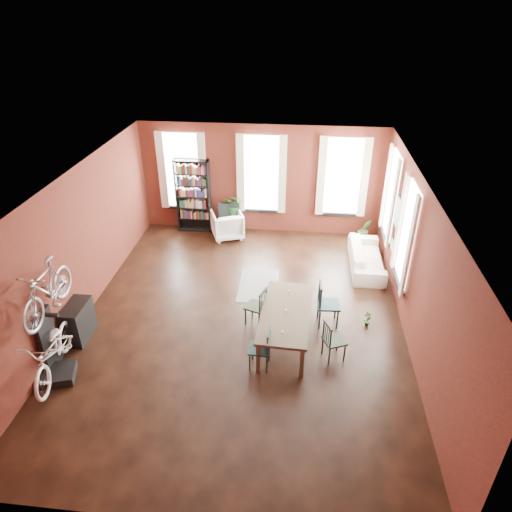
# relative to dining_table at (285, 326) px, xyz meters

# --- Properties ---
(room) EXTENTS (9.00, 9.04, 3.22)m
(room) POSITION_rel_dining_table_xyz_m (-0.74, 1.16, 1.77)
(room) COLOR black
(room) RESTS_ON ground
(dining_table) EXTENTS (1.08, 2.19, 0.73)m
(dining_table) POSITION_rel_dining_table_xyz_m (0.00, 0.00, 0.00)
(dining_table) COLOR #4F402F
(dining_table) RESTS_ON ground
(dining_chair_a) EXTENTS (0.42, 0.42, 0.87)m
(dining_chair_a) POSITION_rel_dining_table_xyz_m (-0.45, -0.82, 0.07)
(dining_chair_a) COLOR #183536
(dining_chair_a) RESTS_ON ground
(dining_chair_b) EXTENTS (0.52, 0.52, 0.88)m
(dining_chair_b) POSITION_rel_dining_table_xyz_m (-0.67, 0.52, 0.07)
(dining_chair_b) COLOR #1F301C
(dining_chair_b) RESTS_ON ground
(dining_chair_c) EXTENTS (0.52, 0.52, 0.86)m
(dining_chair_c) POSITION_rel_dining_table_xyz_m (0.97, -0.42, 0.06)
(dining_chair_c) COLOR black
(dining_chair_c) RESTS_ON ground
(dining_chair_d) EXTENTS (0.50, 0.50, 1.01)m
(dining_chair_d) POSITION_rel_dining_table_xyz_m (0.89, 0.65, 0.14)
(dining_chair_d) COLOR #163032
(dining_chair_d) RESTS_ON ground
(bookshelf) EXTENTS (1.00, 0.32, 2.20)m
(bookshelf) POSITION_rel_dining_table_xyz_m (-2.99, 4.85, 0.73)
(bookshelf) COLOR black
(bookshelf) RESTS_ON ground
(white_armchair) EXTENTS (1.08, 1.05, 0.88)m
(white_armchair) POSITION_rel_dining_table_xyz_m (-1.93, 4.47, 0.07)
(white_armchair) COLOR white
(white_armchair) RESTS_ON ground
(cream_sofa) EXTENTS (0.61, 2.08, 0.81)m
(cream_sofa) POSITION_rel_dining_table_xyz_m (1.96, 3.15, 0.04)
(cream_sofa) COLOR beige
(cream_sofa) RESTS_ON ground
(striped_rug) EXTENTS (0.97, 1.53, 0.01)m
(striped_rug) POSITION_rel_dining_table_xyz_m (-0.76, 1.97, -0.36)
(striped_rug) COLOR black
(striped_rug) RESTS_ON ground
(bike_trainer) EXTENTS (0.72, 0.72, 0.17)m
(bike_trainer) POSITION_rel_dining_table_xyz_m (-4.16, -1.53, -0.28)
(bike_trainer) COLOR black
(bike_trainer) RESTS_ON ground
(bike_wall_rack) EXTENTS (0.16, 0.60, 1.30)m
(bike_wall_rack) POSITION_rel_dining_table_xyz_m (-4.39, -1.25, 0.28)
(bike_wall_rack) COLOR black
(bike_wall_rack) RESTS_ON ground
(console_table) EXTENTS (0.40, 0.80, 0.80)m
(console_table) POSITION_rel_dining_table_xyz_m (-4.27, -0.35, 0.03)
(console_table) COLOR black
(console_table) RESTS_ON ground
(plant_stand) EXTENTS (0.35, 0.35, 0.55)m
(plant_stand) POSITION_rel_dining_table_xyz_m (-1.75, 4.85, -0.09)
(plant_stand) COLOR black
(plant_stand) RESTS_ON ground
(plant_by_sofa) EXTENTS (0.46, 0.73, 0.31)m
(plant_by_sofa) POSITION_rel_dining_table_xyz_m (2.05, 4.65, -0.21)
(plant_by_sofa) COLOR #2D5020
(plant_by_sofa) RESTS_ON ground
(plant_small) EXTENTS (0.38, 0.40, 0.13)m
(plant_small) POSITION_rel_dining_table_xyz_m (1.74, 0.65, -0.30)
(plant_small) COLOR #2D5E25
(plant_small) RESTS_ON ground
(bicycle_floor) EXTENTS (0.78, 1.05, 1.83)m
(bicycle_floor) POSITION_rel_dining_table_xyz_m (-4.14, -1.54, 0.72)
(bicycle_floor) COLOR silver
(bicycle_floor) RESTS_ON bike_trainer
(bicycle_hung) EXTENTS (0.47, 1.00, 1.66)m
(bicycle_hung) POSITION_rel_dining_table_xyz_m (-4.14, -1.25, 1.77)
(bicycle_hung) COLOR #A5A8AD
(bicycle_hung) RESTS_ON bike_wall_rack
(plant_on_stand) EXTENTS (0.74, 0.78, 0.50)m
(plant_on_stand) POSITION_rel_dining_table_xyz_m (-1.76, 4.88, 0.43)
(plant_on_stand) COLOR #275B24
(plant_on_stand) RESTS_ON plant_stand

